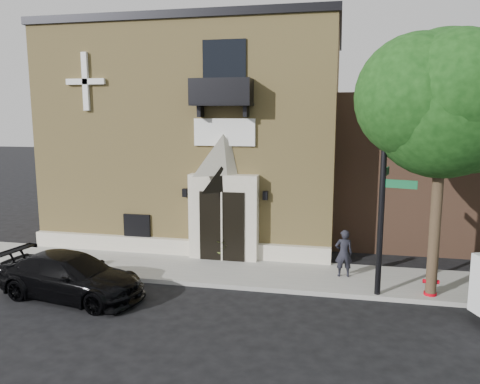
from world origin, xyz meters
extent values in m
plane|color=black|center=(0.00, 0.00, 0.00)|extent=(120.00, 120.00, 0.00)
cube|color=gray|center=(1.00, 1.50, 0.07)|extent=(42.00, 3.00, 0.15)
cube|color=tan|center=(-3.00, 8.00, 4.50)|extent=(12.00, 10.00, 9.00)
cube|color=black|center=(-3.00, 8.00, 9.15)|extent=(12.20, 10.20, 0.30)
cube|color=beige|center=(-3.00, 2.88, 0.45)|extent=(12.00, 0.30, 0.60)
cube|color=beige|center=(-1.00, 2.75, 1.75)|extent=(2.60, 0.55, 3.20)
pyramid|color=beige|center=(-1.00, 2.75, 4.10)|extent=(2.60, 0.55, 1.50)
cube|color=black|center=(-1.00, 2.46, 1.45)|extent=(1.70, 0.06, 2.60)
cube|color=beige|center=(-1.00, 2.42, 1.45)|extent=(0.06, 0.04, 2.60)
cube|color=white|center=(-1.00, 2.94, 4.90)|extent=(2.30, 0.10, 1.00)
cube|color=black|center=(-1.00, 2.55, 5.90)|extent=(2.20, 0.90, 0.10)
cube|color=black|center=(-1.00, 2.12, 6.35)|extent=(2.20, 0.06, 0.90)
cube|color=black|center=(-2.05, 2.55, 6.35)|extent=(0.06, 0.90, 0.90)
cube|color=black|center=(0.05, 2.55, 6.35)|extent=(0.06, 0.90, 0.90)
cube|color=black|center=(-1.00, 2.97, 7.10)|extent=(1.60, 0.08, 2.20)
cube|color=white|center=(-6.50, 2.92, 6.80)|extent=(0.22, 0.14, 2.20)
cube|color=white|center=(-6.50, 2.92, 6.80)|extent=(1.60, 0.14, 0.22)
cube|color=black|center=(-4.60, 2.95, 1.15)|extent=(1.10, 0.10, 1.00)
cube|color=#FE2703|center=(-4.60, 2.98, 1.15)|extent=(0.85, 0.06, 0.75)
cube|color=black|center=(-2.55, 2.88, 2.60)|extent=(0.18, 0.18, 0.32)
cube|color=black|center=(0.55, 2.88, 2.60)|extent=(0.18, 0.18, 0.32)
cylinder|color=#38281C|center=(6.00, 0.45, 2.25)|extent=(0.32, 0.32, 4.20)
sphere|color=#10340E|center=(6.00, 0.45, 5.82)|extent=(4.20, 4.20, 4.20)
sphere|color=#10340E|center=(6.80, 0.75, 5.52)|extent=(3.36, 3.36, 3.36)
sphere|color=#10340E|center=(5.30, 0.25, 6.02)|extent=(3.57, 3.57, 3.57)
sphere|color=#10340E|center=(6.20, -0.25, 6.22)|extent=(3.15, 3.15, 3.15)
imported|color=black|center=(-4.71, -1.63, 0.68)|extent=(4.92, 2.59, 1.36)
cylinder|color=black|center=(4.43, 0.20, 3.45)|extent=(0.18, 0.18, 6.60)
cube|color=#115A32|center=(4.91, 0.07, 3.56)|extent=(0.91, 0.28, 0.24)
cube|color=#115A32|center=(4.56, 0.68, 3.83)|extent=(0.28, 0.91, 0.24)
cylinder|color=#BC000F|center=(6.00, 0.47, 0.19)|extent=(0.38, 0.38, 0.08)
cylinder|color=#BC000F|center=(6.00, 0.47, 0.52)|extent=(0.27, 0.27, 0.57)
sphere|color=#BC000F|center=(6.00, 0.47, 0.84)|extent=(0.27, 0.27, 0.27)
cylinder|color=#BC000F|center=(6.00, 0.47, 0.57)|extent=(0.47, 0.13, 0.13)
imported|color=#4F6127|center=(-1.05, 2.63, 0.52)|extent=(0.84, 0.79, 0.75)
imported|color=black|center=(3.42, 1.62, 0.95)|extent=(0.64, 0.47, 1.61)
camera|label=1|loc=(3.16, -13.89, 5.51)|focal=35.00mm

